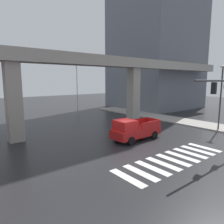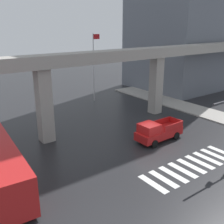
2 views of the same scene
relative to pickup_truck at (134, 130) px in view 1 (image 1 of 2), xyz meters
The scene contains 8 objects.
ground_plane 1.65m from the pickup_truck, 165.66° to the right, with size 120.00×120.00×0.00m, color #232326.
crosswalk_stripes 5.51m from the pickup_truck, 103.62° to the right, with size 9.35×2.80×0.01m.
elevated_overpass 9.18m from the pickup_truck, 100.92° to the left, with size 54.80×2.05×8.48m.
office_building 32.77m from the pickup_truck, 36.09° to the left, with size 15.50×14.62×41.25m, color slate.
sidewalk_east 11.61m from the pickup_truck, ahead, with size 4.00×36.00×0.15m, color #9E9991.
pickup_truck is the anchor object (origin of this frame).
street_lamp_near_corner 11.30m from the pickup_truck, 17.04° to the right, with size 0.44×0.70×7.24m.
flagpole 17.19m from the pickup_truck, 79.38° to the left, with size 1.16×0.12×9.96m.
Camera 1 is at (-12.07, -13.22, 5.63)m, focal length 32.98 mm.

